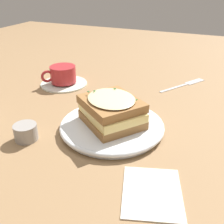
{
  "coord_description": "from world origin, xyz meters",
  "views": [
    {
      "loc": [
        -0.46,
        -0.18,
        0.32
      ],
      "look_at": [
        0.02,
        0.03,
        0.05
      ],
      "focal_mm": 42.0,
      "sensor_mm": 36.0,
      "label": 1
    }
  ],
  "objects_px": {
    "sandwich": "(112,110)",
    "napkin": "(152,192)",
    "fork": "(187,84)",
    "condiment_pot": "(26,132)",
    "dinner_plate": "(112,126)",
    "teacup_with_saucer": "(63,77)"
  },
  "relations": [
    {
      "from": "dinner_plate",
      "to": "napkin",
      "type": "distance_m",
      "value": 0.21
    },
    {
      "from": "dinner_plate",
      "to": "condiment_pot",
      "type": "bearing_deg",
      "value": 125.05
    },
    {
      "from": "sandwich",
      "to": "condiment_pot",
      "type": "bearing_deg",
      "value": 125.58
    },
    {
      "from": "teacup_with_saucer",
      "to": "napkin",
      "type": "xyz_separation_m",
      "value": [
        -0.35,
        -0.39,
        -0.02
      ]
    },
    {
      "from": "teacup_with_saucer",
      "to": "condiment_pot",
      "type": "xyz_separation_m",
      "value": [
        -0.3,
        -0.1,
        -0.01
      ]
    },
    {
      "from": "dinner_plate",
      "to": "fork",
      "type": "relative_size",
      "value": 1.4
    },
    {
      "from": "sandwich",
      "to": "fork",
      "type": "bearing_deg",
      "value": -18.4
    },
    {
      "from": "dinner_plate",
      "to": "sandwich",
      "type": "bearing_deg",
      "value": 43.08
    },
    {
      "from": "dinner_plate",
      "to": "condiment_pot",
      "type": "height_order",
      "value": "condiment_pot"
    },
    {
      "from": "dinner_plate",
      "to": "teacup_with_saucer",
      "type": "distance_m",
      "value": 0.32
    },
    {
      "from": "fork",
      "to": "napkin",
      "type": "height_order",
      "value": "same"
    },
    {
      "from": "napkin",
      "to": "sandwich",
      "type": "bearing_deg",
      "value": 41.52
    },
    {
      "from": "sandwich",
      "to": "napkin",
      "type": "height_order",
      "value": "sandwich"
    },
    {
      "from": "dinner_plate",
      "to": "sandwich",
      "type": "height_order",
      "value": "sandwich"
    },
    {
      "from": "dinner_plate",
      "to": "napkin",
      "type": "height_order",
      "value": "dinner_plate"
    },
    {
      "from": "teacup_with_saucer",
      "to": "sandwich",
      "type": "bearing_deg",
      "value": 94.71
    },
    {
      "from": "fork",
      "to": "condiment_pot",
      "type": "relative_size",
      "value": 3.4
    },
    {
      "from": "sandwich",
      "to": "teacup_with_saucer",
      "type": "distance_m",
      "value": 0.32
    },
    {
      "from": "dinner_plate",
      "to": "condiment_pot",
      "type": "relative_size",
      "value": 4.78
    },
    {
      "from": "condiment_pot",
      "to": "dinner_plate",
      "type": "bearing_deg",
      "value": -54.95
    },
    {
      "from": "dinner_plate",
      "to": "teacup_with_saucer",
      "type": "xyz_separation_m",
      "value": [
        0.2,
        0.25,
        0.01
      ]
    },
    {
      "from": "teacup_with_saucer",
      "to": "condiment_pot",
      "type": "distance_m",
      "value": 0.32
    }
  ]
}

